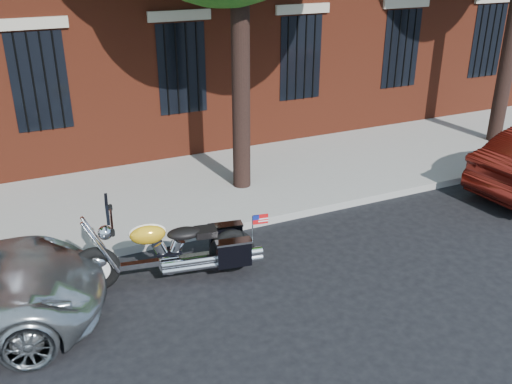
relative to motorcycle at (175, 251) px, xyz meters
name	(u,v)px	position (x,y,z in m)	size (l,w,h in m)	color
ground	(284,262)	(1.75, -0.24, -0.50)	(120.00, 120.00, 0.00)	black
curb	(250,223)	(1.75, 1.14, -0.42)	(40.00, 0.16, 0.15)	gray
sidewalk	(214,186)	(1.75, 3.02, -0.42)	(40.00, 3.60, 0.15)	gray
motorcycle	(175,251)	(0.00, 0.00, 0.00)	(2.85, 1.12, 1.48)	black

